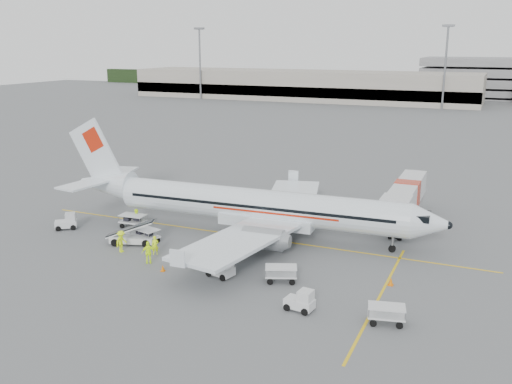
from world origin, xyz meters
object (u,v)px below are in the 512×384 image
at_px(tug_fore, 300,300).
at_px(tug_mid, 220,267).
at_px(jet_bridge, 406,202).
at_px(belt_loader, 132,229).
at_px(tug_aft, 66,221).
at_px(aircraft, 259,184).

bearing_deg(tug_fore, tug_mid, 165.28).
bearing_deg(jet_bridge, belt_loader, -143.03).
height_order(belt_loader, tug_aft, belt_loader).
bearing_deg(jet_bridge, tug_aft, -153.20).
xyz_separation_m(aircraft, tug_mid, (1.09, -10.05, -4.20)).
distance_m(jet_bridge, tug_fore, 23.05).
relative_size(aircraft, tug_aft, 17.95).
distance_m(aircraft, tug_fore, 16.16).
relative_size(belt_loader, tug_mid, 2.51).
distance_m(belt_loader, tug_mid, 11.13).
xyz_separation_m(aircraft, belt_loader, (-9.47, -6.58, -3.59)).
bearing_deg(aircraft, tug_fore, -59.38).
distance_m(belt_loader, tug_aft, 8.55).
distance_m(tug_fore, tug_aft, 27.52).
relative_size(aircraft, tug_fore, 18.65).
height_order(tug_fore, tug_aft, tug_aft).
relative_size(tug_fore, tug_mid, 0.94).
height_order(aircraft, tug_fore, aircraft).
height_order(tug_mid, tug_aft, tug_mid).
height_order(jet_bridge, tug_mid, jet_bridge).
bearing_deg(jet_bridge, aircraft, -141.02).
bearing_deg(tug_aft, aircraft, -20.21).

